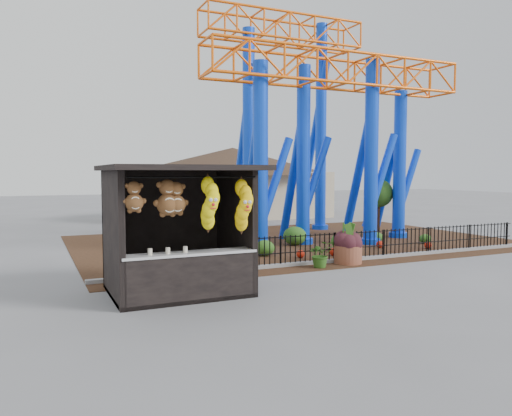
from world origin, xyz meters
name	(u,v)px	position (x,y,z in m)	size (l,w,h in m)	color
ground	(307,291)	(0.00, 0.00, 0.00)	(120.00, 120.00, 0.00)	slate
mulch_bed	(293,241)	(4.00, 8.00, 0.01)	(18.00, 12.00, 0.02)	#331E11
curb	(365,258)	(4.00, 3.00, 0.06)	(18.00, 0.18, 0.12)	gray
prize_booth	(180,232)	(-3.01, 0.91, 1.54)	(3.50, 3.40, 3.12)	black
picket_fence	(386,244)	(4.90, 3.00, 0.50)	(12.20, 0.06, 1.00)	black
roller_coaster	(314,92)	(5.12, 8.23, 6.44)	(11.00, 6.37, 10.82)	blue
terracotta_planter	(348,254)	(3.08, 2.67, 0.30)	(0.90, 0.90, 0.60)	brown
planter_foliage	(348,235)	(3.08, 2.67, 0.92)	(0.70, 0.70, 0.64)	#33141A
potted_plant	(321,254)	(1.91, 2.44, 0.43)	(0.77, 0.67, 0.85)	#174D16
landscaping	(322,240)	(4.01, 5.75, 0.34)	(8.00, 3.58, 0.76)	#295118
pavilion	(233,171)	(6.00, 20.00, 3.07)	(15.00, 15.00, 4.80)	#BFAD8C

